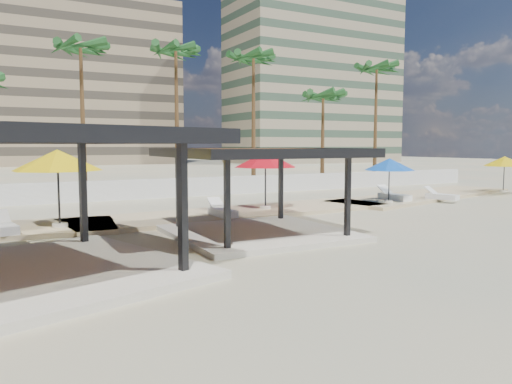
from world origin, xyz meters
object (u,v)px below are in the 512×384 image
Objects in this scene: pavilion_central at (258,184)px; lounger_b at (222,212)px; pavilion_west at (30,190)px; lounger_c at (441,196)px; umbrella_c at (265,160)px; lounger_a at (5,227)px; lounger_d at (394,196)px.

pavilion_central is 3.24× the size of lounger_b.
pavilion_west is 10.61m from lounger_b.
pavilion_central reaches higher than lounger_b.
lounger_b is at bearing 74.38° from lounger_c.
lounger_c is at bearing -89.30° from lounger_b.
lounger_c is (10.93, -1.28, -2.21)m from umbrella_c.
pavilion_west is (-7.70, -2.45, 0.30)m from pavilion_central.
lounger_a is at bearing 154.54° from pavilion_central.
lounger_c is at bearing 17.48° from pavilion_central.
umbrella_c is at bearing -92.32° from lounger_a.
lounger_b is 13.90m from lounger_c.
pavilion_west is 20.97m from lounger_d.
lounger_d is at bearing -1.31° from umbrella_c.
lounger_d reaches higher than lounger_c.
lounger_d is (11.73, 5.24, -1.52)m from pavilion_central.
pavilion_central is 15.02m from lounger_c.
lounger_a is 0.99× the size of lounger_c.
lounger_d is at bearing -95.65° from lounger_a.
pavilion_central is 6.45m from umbrella_c.
pavilion_west reaches higher than lounger_a.
lounger_b is at bearing -98.99° from lounger_a.
lounger_c is at bearing -113.65° from lounger_d.
pavilion_central reaches higher than lounger_c.
pavilion_west is at bearing 129.11° from lounger_b.
lounger_c is at bearing 0.41° from pavilion_west.
pavilion_central is at bearing 1.37° from pavilion_west.
lounger_c is at bearing -98.82° from lounger_a.
umbrella_c is at bearing 67.43° from lounger_c.
umbrella_c is 8.59m from lounger_d.
lounger_b is at bearing 22.44° from pavilion_west.
pavilion_west is at bearing -161.04° from pavilion_central.
lounger_d is (-2.63, 1.09, 0.02)m from lounger_c.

